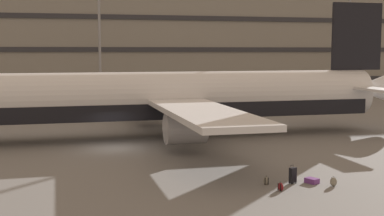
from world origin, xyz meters
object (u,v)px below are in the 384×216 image
Objects in this scene: airliner at (164,98)px; backpack_laid_flat at (281,187)px; backpack_small at (266,181)px; suitcase_black at (293,175)px; suitcase_upright at (312,181)px; backpack_red at (333,182)px.

backpack_laid_flat is (2.51, -17.59, -2.94)m from airliner.
suitcase_black is at bearing -2.26° from backpack_small.
suitcase_upright is 2.49m from backpack_small.
backpack_small is 3.43m from backpack_red.
backpack_red reaches higher than backpack_laid_flat.
backpack_red reaches higher than suitcase_upright.
suitcase_upright is 2.49m from backpack_laid_flat.
suitcase_upright is (4.74, -16.50, -3.02)m from airliner.
backpack_red is (5.50, -17.39, -2.93)m from airliner.
backpack_small is at bearing 100.53° from backpack_laid_flat.
backpack_small is (-2.48, 0.24, 0.08)m from suitcase_upright.
backpack_small is (2.26, -16.26, -2.94)m from airliner.
backpack_red is (0.76, -0.89, 0.09)m from suitcase_upright.
backpack_red is at bearing -49.70° from suitcase_upright.
suitcase_black is 1.97× the size of backpack_small.
airliner is 52.85× the size of suitcase_upright.
backpack_laid_flat is at bearing -176.25° from backpack_red.
airliner is at bearing 102.87° from suitcase_black.
airliner is 18.01m from backpack_laid_flat.
suitcase_black is 1.78m from backpack_laid_flat.
airliner is at bearing 97.92° from backpack_small.
backpack_small reaches higher than backpack_laid_flat.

